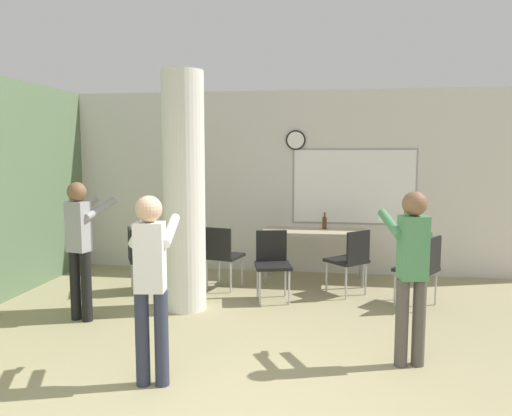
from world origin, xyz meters
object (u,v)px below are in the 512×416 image
(chair_table_front, at_px, (272,260))
(chair_table_left, at_px, (222,253))
(folding_table, at_px, (314,234))
(bottle_on_table, at_px, (325,223))
(chair_near_pillar, at_px, (140,255))
(person_playing_side, at_px, (411,264))
(person_playing_front, at_px, (151,275))
(chair_table_right, at_px, (350,257))
(person_watching_back, at_px, (80,240))
(chair_mid_room, at_px, (422,266))

(chair_table_front, distance_m, chair_table_left, 0.81)
(folding_table, xyz_separation_m, chair_table_left, (-1.23, -0.60, -0.18))
(bottle_on_table, height_order, chair_table_left, bottle_on_table)
(chair_near_pillar, relative_size, person_playing_side, 0.56)
(person_playing_front, distance_m, person_playing_side, 2.21)
(bottle_on_table, relative_size, chair_table_front, 0.28)
(chair_table_front, distance_m, chair_table_right, 1.04)
(chair_table_front, xyz_separation_m, chair_near_pillar, (-1.78, 0.08, 0.00))
(chair_table_right, xyz_separation_m, person_watching_back, (-3.00, -1.39, 0.40))
(chair_table_front, relative_size, chair_near_pillar, 1.00)
(chair_table_right, bearing_deg, folding_table, 127.25)
(chair_table_front, distance_m, chair_near_pillar, 1.78)
(bottle_on_table, bearing_deg, chair_mid_room, -44.56)
(chair_table_front, distance_m, person_playing_front, 2.58)
(person_playing_side, bearing_deg, chair_table_right, 101.41)
(chair_near_pillar, height_order, person_playing_front, person_playing_front)
(folding_table, bearing_deg, person_watching_back, -141.10)
(chair_near_pillar, distance_m, chair_mid_room, 3.61)
(chair_table_left, xyz_separation_m, person_watching_back, (-1.29, -1.43, 0.40))
(chair_near_pillar, bearing_deg, chair_table_left, 14.92)
(person_playing_front, bearing_deg, person_playing_side, 17.80)
(folding_table, relative_size, chair_table_front, 1.70)
(bottle_on_table, xyz_separation_m, chair_near_pillar, (-2.42, -1.03, -0.34))
(folding_table, xyz_separation_m, person_watching_back, (-2.52, -2.03, 0.22))
(folding_table, distance_m, person_playing_front, 3.62)
(person_playing_front, relative_size, person_watching_back, 0.99)
(chair_table_right, height_order, person_watching_back, person_watching_back)
(chair_table_front, xyz_separation_m, chair_table_left, (-0.73, 0.36, 0.00))
(chair_table_front, bearing_deg, person_playing_side, -51.61)
(chair_table_right, bearing_deg, chair_mid_room, -23.70)
(bottle_on_table, height_order, chair_table_front, bottle_on_table)
(chair_table_left, height_order, person_watching_back, person_watching_back)
(person_playing_side, bearing_deg, person_playing_front, -162.20)
(person_playing_side, bearing_deg, chair_table_front, 128.39)
(bottle_on_table, distance_m, chair_table_left, 1.60)
(folding_table, height_order, chair_near_pillar, chair_near_pillar)
(bottle_on_table, distance_m, chair_table_front, 1.33)
(chair_table_left, height_order, person_playing_front, person_playing_front)
(chair_table_front, relative_size, person_playing_front, 0.56)
(folding_table, xyz_separation_m, chair_near_pillar, (-2.28, -0.88, -0.18))
(folding_table, bearing_deg, person_playing_side, -71.59)
(folding_table, xyz_separation_m, chair_table_front, (-0.50, -0.96, -0.18))
(chair_table_front, bearing_deg, person_playing_front, -105.90)
(folding_table, height_order, person_watching_back, person_watching_back)
(chair_table_left, height_order, chair_mid_room, same)
(folding_table, relative_size, chair_near_pillar, 1.70)
(folding_table, distance_m, person_playing_side, 2.89)
(chair_table_right, distance_m, person_playing_side, 2.17)
(chair_near_pillar, bearing_deg, folding_table, 21.09)
(chair_table_right, distance_m, person_watching_back, 3.33)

